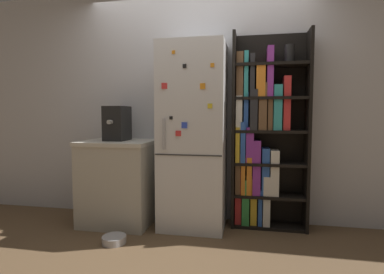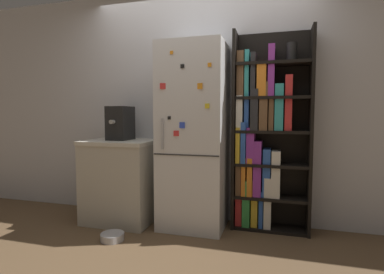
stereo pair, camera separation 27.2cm
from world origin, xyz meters
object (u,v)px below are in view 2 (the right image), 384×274
at_px(refrigerator, 193,137).
at_px(bookshelf, 264,139).
at_px(espresso_machine, 120,123).
at_px(pet_bowl, 112,236).

distance_m(refrigerator, bookshelf, 0.73).
distance_m(espresso_machine, pet_bowl, 1.21).
xyz_separation_m(espresso_machine, pet_bowl, (0.21, -0.55, -1.05)).
bearing_deg(pet_bowl, espresso_machine, 110.48).
relative_size(espresso_machine, pet_bowl, 1.68).
height_order(refrigerator, bookshelf, bookshelf).
bearing_deg(bookshelf, pet_bowl, -152.02).
xyz_separation_m(refrigerator, espresso_machine, (-0.84, -0.01, 0.14)).
height_order(bookshelf, espresso_machine, bookshelf).
bearing_deg(espresso_machine, bookshelf, 6.01).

